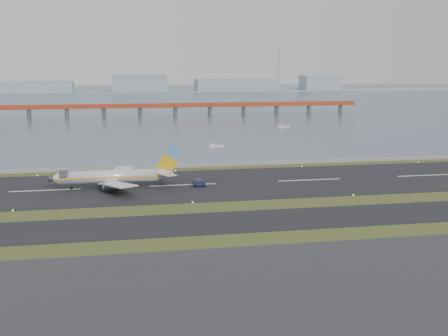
{
  "coord_description": "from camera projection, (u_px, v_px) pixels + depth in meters",
  "views": [
    {
      "loc": [
        -18.36,
        -134.76,
        36.01
      ],
      "look_at": [
        11.13,
        22.0,
        6.37
      ],
      "focal_mm": 45.0,
      "sensor_mm": 36.0,
      "label": 1
    }
  ],
  "objects": [
    {
      "name": "taxiway_strip",
      "position": [
        204.0,
        223.0,
        128.52
      ],
      "size": [
        1000.0,
        18.0,
        0.1
      ],
      "primitive_type": "cube",
      "color": "black",
      "rests_on": "ground"
    },
    {
      "name": "apron_strip",
      "position": [
        245.0,
        299.0,
        86.97
      ],
      "size": [
        1000.0,
        50.0,
        0.1
      ],
      "primitive_type": "cube",
      "color": "#303133",
      "rests_on": "ground"
    },
    {
      "name": "workboat_far",
      "position": [
        282.0,
        127.0,
        321.29
      ],
      "size": [
        8.05,
        4.34,
        1.87
      ],
      "rotation": [
        0.0,
        0.0,
        0.26
      ],
      "color": "silver",
      "rests_on": "ground"
    },
    {
      "name": "red_pier",
      "position": [
        175.0,
        107.0,
        383.99
      ],
      "size": [
        260.0,
        5.0,
        10.2
      ],
      "color": "#A1381B",
      "rests_on": "ground"
    },
    {
      "name": "pushback_tug",
      "position": [
        199.0,
        183.0,
        166.8
      ],
      "size": [
        3.69,
        2.29,
        2.31
      ],
      "rotation": [
        0.0,
        0.0,
        -0.05
      ],
      "color": "#151A3A",
      "rests_on": "ground"
    },
    {
      "name": "seawall",
      "position": [
        173.0,
        166.0,
        198.01
      ],
      "size": [
        1000.0,
        2.5,
        1.0
      ],
      "primitive_type": "cube",
      "color": "gray",
      "rests_on": "ground"
    },
    {
      "name": "far_shoreline",
      "position": [
        142.0,
        87.0,
        740.55
      ],
      "size": [
        1400.0,
        80.0,
        60.5
      ],
      "color": "#8B9CA5",
      "rests_on": "ground"
    },
    {
      "name": "runway_strip",
      "position": [
        183.0,
        185.0,
        169.1
      ],
      "size": [
        1000.0,
        45.0,
        0.1
      ],
      "primitive_type": "cube",
      "color": "black",
      "rests_on": "ground"
    },
    {
      "name": "workboat_near",
      "position": [
        215.0,
        146.0,
        244.94
      ],
      "size": [
        8.12,
        4.52,
        1.88
      ],
      "rotation": [
        0.0,
        0.0,
        0.29
      ],
      "color": "silver",
      "rests_on": "ground"
    },
    {
      "name": "airliner",
      "position": [
        115.0,
        176.0,
        164.78
      ],
      "size": [
        38.52,
        32.89,
        12.8
      ],
      "color": "silver",
      "rests_on": "ground"
    },
    {
      "name": "ground",
      "position": [
        197.0,
        210.0,
        140.12
      ],
      "size": [
        1000.0,
        1000.0,
        0.0
      ],
      "primitive_type": "plane",
      "color": "#334619",
      "rests_on": "ground"
    },
    {
      "name": "bay_water",
      "position": [
        136.0,
        99.0,
        584.59
      ],
      "size": [
        1400.0,
        800.0,
        1.3
      ],
      "primitive_type": "cube",
      "color": "#4C5A6D",
      "rests_on": "ground"
    }
  ]
}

